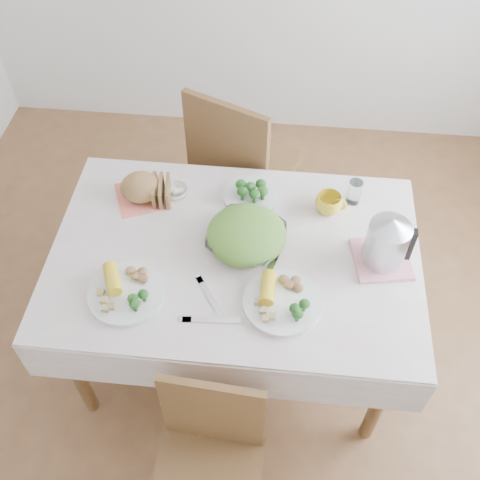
# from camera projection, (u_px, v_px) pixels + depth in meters

# --- Properties ---
(floor) EXTENTS (3.60, 3.60, 0.00)m
(floor) POSITION_uv_depth(u_px,v_px,m) (236.00, 345.00, 2.87)
(floor) COLOR brown
(floor) RESTS_ON ground
(dining_table) EXTENTS (1.40, 0.90, 0.75)m
(dining_table) POSITION_uv_depth(u_px,v_px,m) (235.00, 305.00, 2.58)
(dining_table) COLOR brown
(dining_table) RESTS_ON floor
(tablecloth) EXTENTS (1.50, 1.00, 0.01)m
(tablecloth) POSITION_uv_depth(u_px,v_px,m) (235.00, 253.00, 2.29)
(tablecloth) COLOR silver
(tablecloth) RESTS_ON dining_table
(chair_near) EXTENTS (0.41, 0.41, 0.86)m
(chair_near) POSITION_uv_depth(u_px,v_px,m) (205.00, 480.00, 2.00)
(chair_near) COLOR brown
(chair_near) RESTS_ON floor
(chair_far) EXTENTS (0.62, 0.62, 1.03)m
(chair_far) POSITION_uv_depth(u_px,v_px,m) (247.00, 170.00, 3.02)
(chair_far) COLOR brown
(chair_far) RESTS_ON floor
(salad_bowl) EXTENTS (0.38, 0.38, 0.07)m
(salad_bowl) POSITION_uv_depth(u_px,v_px,m) (246.00, 239.00, 2.28)
(salad_bowl) COLOR white
(salad_bowl) RESTS_ON tablecloth
(dinner_plate_left) EXTENTS (0.31, 0.31, 0.02)m
(dinner_plate_left) POSITION_uv_depth(u_px,v_px,m) (127.00, 293.00, 2.14)
(dinner_plate_left) COLOR white
(dinner_plate_left) RESTS_ON tablecloth
(dinner_plate_right) EXTENTS (0.39, 0.39, 0.03)m
(dinner_plate_right) POSITION_uv_depth(u_px,v_px,m) (282.00, 303.00, 2.11)
(dinner_plate_right) COLOR white
(dinner_plate_right) RESTS_ON tablecloth
(broccoli_plate) EXTENTS (0.25, 0.25, 0.02)m
(broccoli_plate) POSITION_uv_depth(u_px,v_px,m) (250.00, 196.00, 2.47)
(broccoli_plate) COLOR beige
(broccoli_plate) RESTS_ON tablecloth
(napkin) EXTENTS (0.29, 0.29, 0.00)m
(napkin) POSITION_uv_depth(u_px,v_px,m) (142.00, 196.00, 2.48)
(napkin) COLOR #F1715B
(napkin) RESTS_ON tablecloth
(bread_loaf) EXTENTS (0.21, 0.20, 0.11)m
(bread_loaf) POSITION_uv_depth(u_px,v_px,m) (141.00, 187.00, 2.44)
(bread_loaf) COLOR brown
(bread_loaf) RESTS_ON napkin
(fruit_bowl) EXTENTS (0.14, 0.14, 0.03)m
(fruit_bowl) POSITION_uv_depth(u_px,v_px,m) (176.00, 191.00, 2.48)
(fruit_bowl) COLOR white
(fruit_bowl) RESTS_ON tablecloth
(yellow_mug) EXTENTS (0.12, 0.12, 0.09)m
(yellow_mug) POSITION_uv_depth(u_px,v_px,m) (329.00, 204.00, 2.39)
(yellow_mug) COLOR gold
(yellow_mug) RESTS_ON tablecloth
(glass_tumbler) EXTENTS (0.08, 0.08, 0.11)m
(glass_tumbler) POSITION_uv_depth(u_px,v_px,m) (355.00, 191.00, 2.41)
(glass_tumbler) COLOR white
(glass_tumbler) RESTS_ON tablecloth
(pink_tray) EXTENTS (0.26, 0.26, 0.02)m
(pink_tray) POSITION_uv_depth(u_px,v_px,m) (381.00, 259.00, 2.25)
(pink_tray) COLOR pink
(pink_tray) RESTS_ON tablecloth
(electric_kettle) EXTENTS (0.19, 0.19, 0.23)m
(electric_kettle) POSITION_uv_depth(u_px,v_px,m) (387.00, 241.00, 2.16)
(electric_kettle) COLOR #B2B5BA
(electric_kettle) RESTS_ON pink_tray
(fork_left) EXTENTS (0.13, 0.18, 0.00)m
(fork_left) POSITION_uv_depth(u_px,v_px,m) (210.00, 296.00, 2.14)
(fork_left) COLOR silver
(fork_left) RESTS_ON tablecloth
(fork_right) EXTENTS (0.08, 0.21, 0.00)m
(fork_right) POSITION_uv_depth(u_px,v_px,m) (268.00, 274.00, 2.21)
(fork_right) COLOR silver
(fork_right) RESTS_ON tablecloth
(knife) EXTENTS (0.22, 0.04, 0.00)m
(knife) POSITION_uv_depth(u_px,v_px,m) (211.00, 320.00, 2.07)
(knife) COLOR silver
(knife) RESTS_ON tablecloth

